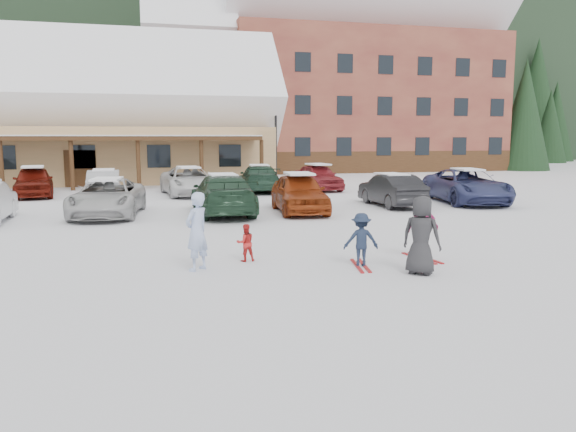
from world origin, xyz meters
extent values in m
plane|color=white|center=(0.00, 0.00, 0.00)|extent=(160.00, 160.00, 0.00)
cube|color=black|center=(0.00, 85.00, 19.00)|extent=(300.00, 70.00, 38.00)
cube|color=tan|center=(-9.00, 28.00, 1.80)|extent=(28.00, 10.00, 3.60)
cube|color=#422814|center=(-9.00, 21.80, 2.90)|extent=(25.20, 2.60, 0.25)
cube|color=white|center=(-9.00, 28.00, 5.54)|extent=(29.12, 9.69, 9.69)
cube|color=maroon|center=(16.00, 38.00, 6.00)|extent=(24.00, 14.00, 12.00)
cube|color=maroon|center=(0.50, 38.00, 4.50)|extent=(7.00, 12.60, 9.00)
cube|color=white|center=(16.00, 38.00, 14.69)|extent=(24.96, 13.57, 13.57)
cube|color=#422814|center=(16.00, 31.04, 0.90)|extent=(24.00, 0.10, 1.80)
cylinder|color=black|center=(5.29, 24.37, 2.99)|extent=(0.16, 0.16, 5.98)
cube|color=black|center=(5.29, 24.37, 6.10)|extent=(0.50, 0.25, 0.25)
cylinder|color=black|center=(30.00, 32.00, 0.66)|extent=(0.60, 0.60, 1.32)
cone|color=black|center=(30.00, 32.00, 6.27)|extent=(4.84, 4.84, 9.90)
cylinder|color=black|center=(6.00, 44.00, 0.54)|extent=(0.60, 0.60, 1.08)
cone|color=black|center=(6.00, 44.00, 5.13)|extent=(3.96, 3.96, 8.10)
cylinder|color=black|center=(34.00, 46.00, 0.69)|extent=(0.60, 0.60, 1.38)
cone|color=black|center=(34.00, 46.00, 6.55)|extent=(5.06, 5.06, 10.35)
imported|color=#A9BCE8|center=(-2.07, -0.11, 0.88)|extent=(0.76, 0.75, 1.77)
imported|color=red|center=(-0.87, 0.54, 0.45)|extent=(0.48, 0.39, 0.91)
imported|color=#192339|center=(1.63, -0.63, 0.62)|extent=(0.88, 0.60, 1.25)
cube|color=#A7171A|center=(1.63, -0.63, 0.01)|extent=(0.45, 1.41, 0.03)
imported|color=#C02D74|center=(3.40, -0.23, 0.74)|extent=(0.91, 0.48, 1.48)
cube|color=#A7171A|center=(3.40, -0.23, 0.01)|extent=(0.39, 1.41, 0.03)
imported|color=#2A292C|center=(2.62, -1.65, 0.86)|extent=(0.99, 0.98, 1.73)
imported|color=#B8B8B8|center=(-4.60, 9.52, 0.71)|extent=(2.89, 5.33, 1.42)
imported|color=#1F3C28|center=(-0.30, 8.95, 0.77)|extent=(2.21, 5.34, 1.55)
imported|color=#913512|center=(2.70, 8.80, 0.78)|extent=(2.16, 4.67, 1.55)
imported|color=black|center=(7.10, 9.79, 0.69)|extent=(1.51, 4.23, 1.39)
imported|color=navy|center=(10.94, 10.10, 0.77)|extent=(3.30, 5.82, 1.53)
imported|color=#62130A|center=(-8.65, 17.65, 0.76)|extent=(2.41, 4.67, 1.52)
imported|color=#B0B1B5|center=(-5.19, 16.32, 0.69)|extent=(1.61, 4.25, 1.38)
imported|color=silver|center=(-1.06, 16.61, 0.72)|extent=(2.93, 5.43, 1.45)
imported|color=#21402E|center=(2.83, 17.60, 0.73)|extent=(2.57, 5.20, 1.45)
imported|color=maroon|center=(6.22, 17.69, 0.73)|extent=(2.14, 4.44, 1.46)
camera|label=1|loc=(-3.09, -12.56, 2.97)|focal=35.00mm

